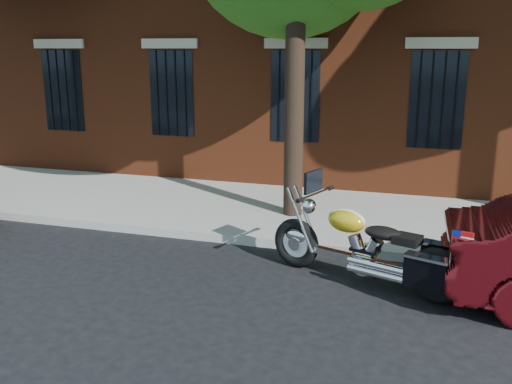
% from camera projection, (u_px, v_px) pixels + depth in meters
% --- Properties ---
extents(ground, '(120.00, 120.00, 0.00)m').
position_uv_depth(ground, '(213.00, 273.00, 8.48)').
color(ground, black).
rests_on(ground, ground).
extents(curb, '(40.00, 0.16, 0.15)m').
position_uv_depth(curb, '(243.00, 240.00, 9.74)').
color(curb, gray).
rests_on(curb, ground).
extents(sidewalk, '(40.00, 3.60, 0.15)m').
position_uv_depth(sidewalk, '(273.00, 210.00, 11.48)').
color(sidewalk, gray).
rests_on(sidewalk, ground).
extents(motorcycle, '(2.81, 1.52, 1.54)m').
position_uv_depth(motorcycle, '(371.00, 251.00, 7.90)').
color(motorcycle, black).
rests_on(motorcycle, ground).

